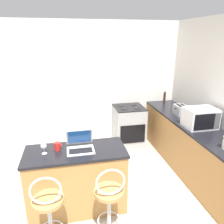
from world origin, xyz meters
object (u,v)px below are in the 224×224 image
bar_stool_far (109,205)px  toaster (181,110)px  bar_stool_near (49,214)px  stove_range (129,127)px  microwave (200,118)px  pepper_mill (165,97)px  laptop (80,144)px  mug_red (57,146)px  wine_glass_short (44,146)px

bar_stool_far → toaster: (1.68, 1.55, 0.53)m
bar_stool_near → stove_range: size_ratio=1.09×
stove_range → microwave: bearing=-57.9°
stove_range → pepper_mill: bearing=8.9°
bar_stool_far → pepper_mill: bearing=53.8°
laptop → mug_red: laptop is taller
bar_stool_near → pepper_mill: (2.37, 2.35, 0.56)m
bar_stool_far → stove_range: bar_stool_far is taller
microwave → stove_range: microwave is taller
toaster → stove_range: toaster is taller
pepper_mill → bar_stool_near: bearing=-135.3°
toaster → pepper_mill: pepper_mill is taller
bar_stool_near → stove_range: bar_stool_near is taller
microwave → pepper_mill: (0.04, 1.41, -0.03)m
bar_stool_near → wine_glass_short: size_ratio=6.85×
toaster → stove_range: size_ratio=0.30×
laptop → stove_range: laptop is taller
laptop → mug_red: bearing=174.5°
wine_glass_short → pepper_mill: pepper_mill is taller
wine_glass_short → laptop: bearing=4.5°
bar_stool_near → stove_range: bearing=55.4°
bar_stool_near → mug_red: 0.80m
mug_red → pepper_mill: 2.84m
wine_glass_short → pepper_mill: (2.43, 1.78, 0.02)m
stove_range → pepper_mill: pepper_mill is taller
pepper_mill → toaster: bearing=-92.7°
toaster → pepper_mill: size_ratio=1.02×
bar_stool_near → mug_red: size_ratio=9.58×
bar_stool_near → microwave: microwave is taller
bar_stool_near → toaster: bearing=33.6°
stove_range → pepper_mill: (0.85, 0.13, 0.57)m
stove_range → wine_glass_short: 2.35m
bar_stool_near → laptop: laptop is taller
stove_range → bar_stool_far: bearing=-111.5°
wine_glass_short → pepper_mill: bearing=36.3°
toaster → pepper_mill: (0.04, 0.79, 0.03)m
wine_glass_short → pepper_mill: size_ratio=0.54×
stove_range → wine_glass_short: size_ratio=6.28×
bar_stool_far → laptop: laptop is taller
mug_red → microwave: bearing=7.8°
microwave → wine_glass_short: 2.41m
laptop → mug_red: (-0.29, 0.03, -0.01)m
bar_stool_far → pepper_mill: (1.72, 2.35, 0.56)m
bar_stool_near → mug_red: bearing=80.2°
toaster → mug_red: (-2.23, -0.93, -0.04)m
bar_stool_near → wine_glass_short: bearing=95.3°
bar_stool_far → laptop: bearing=113.7°
stove_range → wine_glass_short: (-1.58, -1.65, 0.54)m
bar_stool_far → mug_red: bearing=131.3°
laptop → pepper_mill: size_ratio=1.32×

